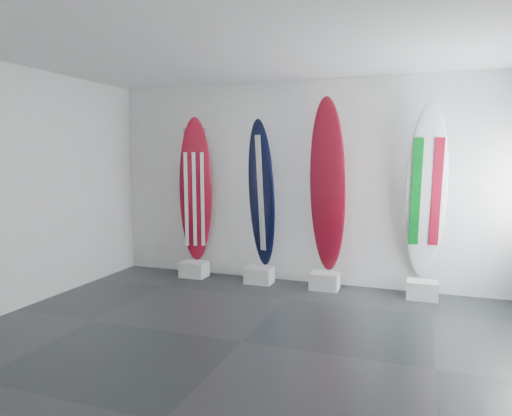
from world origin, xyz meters
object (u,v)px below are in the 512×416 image
at_px(surfboard_usa, 196,190).
at_px(surfboard_navy, 261,194).
at_px(surfboard_italy, 426,193).
at_px(surfboard_swiss, 328,186).

bearing_deg(surfboard_usa, surfboard_navy, -20.03).
relative_size(surfboard_navy, surfboard_italy, 0.93).
distance_m(surfboard_navy, surfboard_swiss, 1.00).
relative_size(surfboard_usa, surfboard_navy, 1.02).
relative_size(surfboard_swiss, surfboard_italy, 1.05).
bearing_deg(surfboard_navy, surfboard_italy, 21.84).
xyz_separation_m(surfboard_navy, surfboard_italy, (2.31, 0.00, 0.08)).
distance_m(surfboard_navy, surfboard_italy, 2.31).
relative_size(surfboard_navy, surfboard_swiss, 0.89).
height_order(surfboard_navy, surfboard_italy, surfboard_italy).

